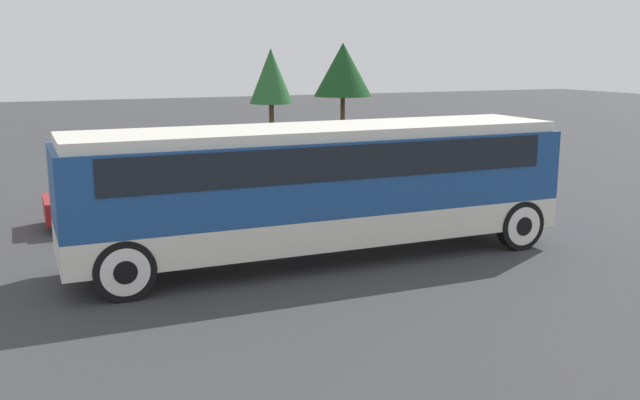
# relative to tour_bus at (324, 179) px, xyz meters

# --- Properties ---
(ground_plane) EXTENTS (120.00, 120.00, 0.00)m
(ground_plane) POSITION_rel_tour_bus_xyz_m (-0.10, 0.00, -1.78)
(ground_plane) COLOR #38383A
(tour_bus) EXTENTS (10.91, 2.57, 2.92)m
(tour_bus) POSITION_rel_tour_bus_xyz_m (0.00, 0.00, 0.00)
(tour_bus) COLOR silver
(tour_bus) RESTS_ON ground_plane
(parked_car_near) EXTENTS (4.46, 1.78, 1.40)m
(parked_car_near) POSITION_rel_tour_bus_xyz_m (4.21, 7.51, -1.09)
(parked_car_near) COLOR #2D5638
(parked_car_near) RESTS_ON ground_plane
(parked_car_mid) EXTENTS (4.50, 1.80, 1.34)m
(parked_car_mid) POSITION_rel_tour_bus_xyz_m (-3.36, 5.27, -1.11)
(parked_car_mid) COLOR maroon
(parked_car_mid) RESTS_ON ground_plane
(tree_center) EXTENTS (2.48, 2.48, 4.76)m
(tree_center) POSITION_rel_tour_bus_xyz_m (7.49, 24.70, 1.42)
(tree_center) COLOR brown
(tree_center) RESTS_ON ground_plane
(tree_right) EXTENTS (3.55, 3.55, 5.12)m
(tree_right) POSITION_rel_tour_bus_xyz_m (12.60, 26.03, 1.72)
(tree_right) COLOR brown
(tree_right) RESTS_ON ground_plane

